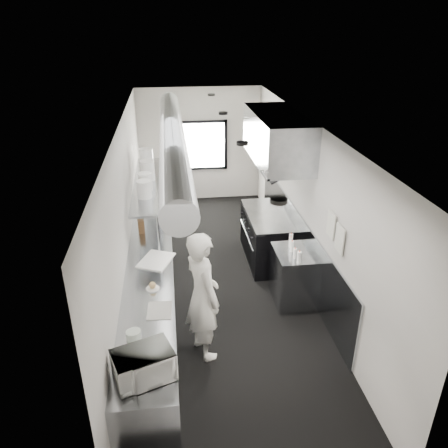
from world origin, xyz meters
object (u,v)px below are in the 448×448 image
object	(u,v)px
plate_stack_a	(144,189)
squeeze_bottle_a	(299,257)
line_cook	(203,296)
small_plate	(153,289)
plate_stack_b	(145,182)
deli_tub_b	(134,335)
cutting_board	(156,260)
exhaust_hood	(277,138)
squeeze_bottle_e	(291,239)
squeeze_bottle_d	(291,242)
knife_block	(141,225)
bottle_station	(294,276)
microwave	(143,365)
plate_stack_d	(146,159)
prep_counter	(152,279)
pass_shelf	(147,184)
squeeze_bottle_c	(292,246)
deli_tub_a	(133,335)
squeeze_bottle_b	(295,253)
plate_stack_c	(148,170)
range	(269,237)
far_work_table	(155,195)

from	to	relation	value
plate_stack_a	squeeze_bottle_a	size ratio (longest dim) A/B	1.53
line_cook	small_plate	bearing A→B (deg)	43.80
small_plate	plate_stack_b	size ratio (longest dim) A/B	0.60
deli_tub_b	cutting_board	size ratio (longest dim) A/B	0.27
exhaust_hood	plate_stack_b	bearing A→B (deg)	-177.50
squeeze_bottle_a	exhaust_hood	bearing A→B (deg)	89.98
cutting_board	squeeze_bottle_e	distance (m)	2.20
plate_stack_b	deli_tub_b	bearing A→B (deg)	-91.53
small_plate	squeeze_bottle_d	bearing A→B (deg)	23.21
knife_block	plate_stack_a	xyz separation A→B (m)	(0.11, -0.10, 0.70)
bottle_station	small_plate	distance (m)	2.41
microwave	plate_stack_d	world-z (taller)	plate_stack_d
prep_counter	pass_shelf	bearing A→B (deg)	91.56
deli_tub_b	plate_stack_b	bearing A→B (deg)	88.47
deli_tub_b	plate_stack_b	world-z (taller)	plate_stack_b
exhaust_hood	pass_shelf	bearing A→B (deg)	172.53
deli_tub_b	squeeze_bottle_e	distance (m)	3.15
knife_block	plate_stack_b	world-z (taller)	plate_stack_b
line_cook	squeeze_bottle_e	size ratio (longest dim) A/B	9.99
squeeze_bottle_c	cutting_board	bearing A→B (deg)	-179.36
exhaust_hood	deli_tub_a	distance (m)	4.22
microwave	prep_counter	bearing A→B (deg)	70.54
prep_counter	plate_stack_b	bearing A→B (deg)	92.26
prep_counter	pass_shelf	xyz separation A→B (m)	(-0.04, 1.50, 1.09)
exhaust_hood	pass_shelf	world-z (taller)	exhaust_hood
deli_tub_b	squeeze_bottle_c	bearing A→B (deg)	37.32
exhaust_hood	squeeze_bottle_b	size ratio (longest dim) A/B	13.05
bottle_station	plate_stack_b	size ratio (longest dim) A/B	2.93
microwave	squeeze_bottle_e	bearing A→B (deg)	29.83
small_plate	plate_stack_b	distance (m)	2.22
plate_stack_c	microwave	bearing A→B (deg)	-89.59
range	squeeze_bottle_a	bearing A→B (deg)	-88.08
range	deli_tub_a	bearing A→B (deg)	-126.35
deli_tub_b	plate_stack_d	size ratio (longest dim) A/B	0.38
small_plate	squeeze_bottle_b	bearing A→B (deg)	14.90
deli_tub_b	cutting_board	world-z (taller)	deli_tub_b
cutting_board	knife_block	world-z (taller)	knife_block
squeeze_bottle_e	bottle_station	bearing A→B (deg)	-86.22
exhaust_hood	far_work_table	distance (m)	3.88
squeeze_bottle_b	far_work_table	bearing A→B (deg)	118.51
plate_stack_b	squeeze_bottle_e	world-z (taller)	plate_stack_b
plate_stack_b	cutting_board	bearing A→B (deg)	-83.85
cutting_board	squeeze_bottle_e	size ratio (longest dim) A/B	3.05
prep_counter	plate_stack_c	distance (m)	2.08
prep_counter	plate_stack_c	xyz separation A→B (m)	(-0.02, 1.63, 1.30)
pass_shelf	plate_stack_d	distance (m)	0.80
range	knife_block	size ratio (longest dim) A/B	6.76
pass_shelf	squeeze_bottle_e	bearing A→B (deg)	-31.64
plate_stack_d	microwave	bearing A→B (deg)	-89.15
deli_tub_a	knife_block	xyz separation A→B (m)	(-0.02, 2.84, 0.06)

